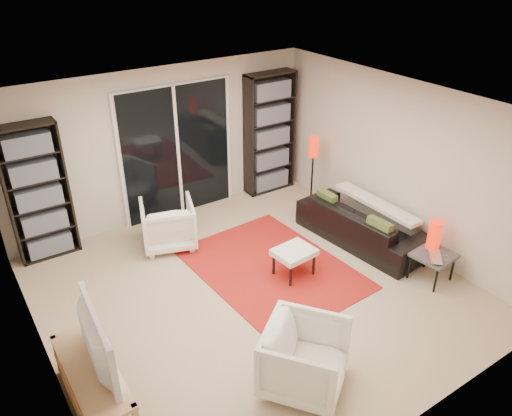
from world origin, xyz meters
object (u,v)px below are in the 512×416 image
object	(u,v)px
sofa	(361,224)
armchair_back	(168,224)
side_table	(433,257)
bookshelf_right	(270,134)
tv_stand	(94,386)
ottoman	(294,253)
armchair_front	(305,358)
bookshelf_left	(38,193)
floor_lamp	(313,155)

from	to	relation	value
sofa	armchair_back	world-z (taller)	armchair_back
sofa	side_table	size ratio (longest dim) A/B	3.61
bookshelf_right	side_table	xyz separation A→B (m)	(0.19, -3.44, -0.69)
tv_stand	ottoman	world-z (taller)	tv_stand
tv_stand	armchair_front	bearing A→B (deg)	-26.56
sofa	side_table	world-z (taller)	sofa
armchair_back	side_table	world-z (taller)	armchair_back
bookshelf_right	tv_stand	xyz separation A→B (m)	(-4.16, -3.01, -0.79)
armchair_front	side_table	bearing A→B (deg)	-25.97
sofa	side_table	distance (m)	1.22
bookshelf_left	floor_lamp	xyz separation A→B (m)	(4.10, -0.89, -0.08)
armchair_front	floor_lamp	bearing A→B (deg)	12.92
tv_stand	side_table	size ratio (longest dim) A/B	2.39
side_table	floor_lamp	bearing A→B (deg)	88.75
bookshelf_right	armchair_back	xyz separation A→B (m)	(-2.32, -0.73, -0.70)
tv_stand	armchair_back	distance (m)	2.93
bookshelf_left	floor_lamp	bearing A→B (deg)	-12.21
armchair_front	sofa	bearing A→B (deg)	-1.85
armchair_back	armchair_front	xyz separation A→B (m)	(-0.01, -3.19, 0.02)
bookshelf_left	bookshelf_right	world-z (taller)	bookshelf_right
ottoman	armchair_front	bearing A→B (deg)	-124.52
bookshelf_right	side_table	world-z (taller)	bookshelf_right
armchair_back	ottoman	distance (m)	1.95
bookshelf_right	side_table	bearing A→B (deg)	-86.84
bookshelf_right	side_table	size ratio (longest dim) A/B	3.81
bookshelf_right	ottoman	xyz separation A→B (m)	(-1.26, -2.36, -0.71)
bookshelf_right	sofa	bearing A→B (deg)	-87.56
armchair_front	armchair_back	bearing A→B (deg)	53.03
armchair_back	floor_lamp	world-z (taller)	floor_lamp
bookshelf_right	armchair_back	bearing A→B (deg)	-162.61
armchair_back	side_table	size ratio (longest dim) A/B	1.39
ottoman	side_table	distance (m)	1.81
ottoman	tv_stand	bearing A→B (deg)	-167.34
bookshelf_left	bookshelf_right	distance (m)	3.85
sofa	armchair_back	xyz separation A→B (m)	(-2.42, 1.50, 0.06)
bookshelf_right	sofa	size ratio (longest dim) A/B	1.05
bookshelf_left	armchair_back	distance (m)	1.81
bookshelf_right	floor_lamp	bearing A→B (deg)	-74.51
armchair_front	ottoman	bearing A→B (deg)	18.77
bookshelf_left	side_table	bearing A→B (deg)	-40.43
tv_stand	floor_lamp	xyz separation A→B (m)	(4.41, 2.12, 0.64)
side_table	floor_lamp	distance (m)	2.61
armchair_front	side_table	xyz separation A→B (m)	(2.52, 0.48, -0.01)
armchair_front	floor_lamp	world-z (taller)	floor_lamp
tv_stand	armchair_back	bearing A→B (deg)	51.11
bookshelf_left	bookshelf_right	size ratio (longest dim) A/B	0.93
bookshelf_left	floor_lamp	size ratio (longest dim) A/B	1.62
tv_stand	floor_lamp	bearing A→B (deg)	25.71
bookshelf_right	sofa	xyz separation A→B (m)	(0.10, -2.23, -0.76)
tv_stand	armchair_front	distance (m)	2.04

